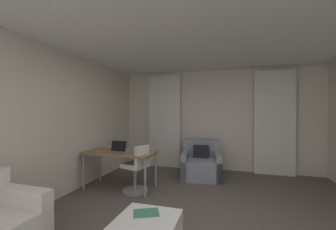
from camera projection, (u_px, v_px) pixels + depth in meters
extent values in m
cube|color=beige|center=(216.00, 120.00, 5.50)|extent=(5.12, 0.06, 2.60)
cube|color=beige|center=(40.00, 125.00, 3.30)|extent=(0.06, 6.12, 2.60)
cube|color=white|center=(201.00, 20.00, 2.57)|extent=(5.12, 6.12, 0.06)
cube|color=silver|center=(164.00, 121.00, 5.76)|extent=(0.90, 0.06, 2.50)
cube|color=silver|center=(274.00, 123.00, 4.99)|extent=(0.90, 0.06, 2.50)
cube|color=silver|center=(20.00, 215.00, 2.41)|extent=(0.84, 0.17, 0.63)
cube|color=gray|center=(201.00, 168.00, 4.79)|extent=(0.97, 0.98, 0.44)
cube|color=gray|center=(201.00, 147.00, 5.15)|extent=(0.87, 0.25, 0.40)
cube|color=gray|center=(217.00, 166.00, 4.74)|extent=(0.24, 0.88, 0.58)
cube|color=gray|center=(185.00, 164.00, 4.85)|extent=(0.24, 0.88, 0.58)
cube|color=black|center=(201.00, 153.00, 4.92)|extent=(0.38, 0.25, 0.37)
cube|color=olive|center=(120.00, 153.00, 4.13)|extent=(1.38, 0.65, 0.04)
cylinder|color=#99999E|center=(100.00, 165.00, 4.57)|extent=(0.04, 0.04, 0.68)
cylinder|color=#99999E|center=(156.00, 170.00, 4.22)|extent=(0.04, 0.04, 0.68)
cylinder|color=#99999E|center=(83.00, 172.00, 4.05)|extent=(0.04, 0.04, 0.68)
cylinder|color=#99999E|center=(145.00, 178.00, 3.69)|extent=(0.04, 0.04, 0.68)
cylinder|color=gray|center=(135.00, 179.00, 3.94)|extent=(0.06, 0.06, 0.46)
cylinder|color=gray|center=(135.00, 191.00, 3.94)|extent=(0.48, 0.48, 0.04)
cube|color=silver|center=(135.00, 165.00, 3.93)|extent=(0.50, 0.50, 0.08)
cube|color=silver|center=(142.00, 155.00, 3.84)|extent=(0.16, 0.36, 0.34)
cube|color=#ADADB2|center=(122.00, 151.00, 4.17)|extent=(0.33, 0.24, 0.02)
cube|color=black|center=(119.00, 146.00, 4.06)|extent=(0.32, 0.07, 0.20)
cube|color=#387F5B|center=(146.00, 213.00, 2.33)|extent=(0.34, 0.30, 0.01)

